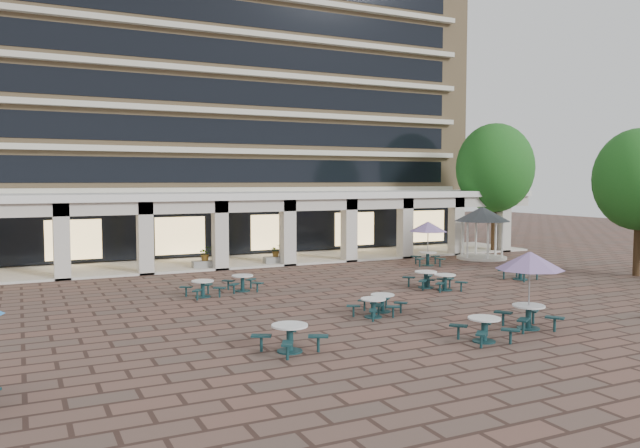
{
  "coord_description": "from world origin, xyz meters",
  "views": [
    {
      "loc": [
        -12.49,
        -22.24,
        5.14
      ],
      "look_at": [
        -0.27,
        3.0,
        3.18
      ],
      "focal_mm": 35.0,
      "sensor_mm": 36.0,
      "label": 1
    }
  ],
  "objects_px": {
    "picnic_table_1": "(484,327)",
    "gazebo": "(482,220)",
    "planter_right": "(276,257)",
    "picnic_table_2": "(373,306)",
    "planter_left": "(205,259)"
  },
  "relations": [
    {
      "from": "picnic_table_1",
      "to": "planter_right",
      "type": "distance_m",
      "value": 19.83
    },
    {
      "from": "gazebo",
      "to": "picnic_table_1",
      "type": "bearing_deg",
      "value": -130.14
    },
    {
      "from": "gazebo",
      "to": "planter_left",
      "type": "bearing_deg",
      "value": 169.95
    },
    {
      "from": "picnic_table_1",
      "to": "picnic_table_2",
      "type": "xyz_separation_m",
      "value": [
        -1.35,
        4.62,
        -0.04
      ]
    },
    {
      "from": "picnic_table_1",
      "to": "gazebo",
      "type": "xyz_separation_m",
      "value": [
        14.07,
        16.69,
        2.08
      ]
    },
    {
      "from": "picnic_table_2",
      "to": "planter_left",
      "type": "height_order",
      "value": "planter_left"
    },
    {
      "from": "gazebo",
      "to": "planter_left",
      "type": "distance_m",
      "value": 18.06
    },
    {
      "from": "picnic_table_1",
      "to": "gazebo",
      "type": "bearing_deg",
      "value": 51.47
    },
    {
      "from": "planter_right",
      "to": "planter_left",
      "type": "bearing_deg",
      "value": 180.0
    },
    {
      "from": "gazebo",
      "to": "planter_right",
      "type": "height_order",
      "value": "gazebo"
    },
    {
      "from": "picnic_table_2",
      "to": "gazebo",
      "type": "height_order",
      "value": "gazebo"
    },
    {
      "from": "picnic_table_1",
      "to": "planter_right",
      "type": "relative_size",
      "value": 1.19
    },
    {
      "from": "picnic_table_1",
      "to": "planter_left",
      "type": "relative_size",
      "value": 1.19
    },
    {
      "from": "picnic_table_1",
      "to": "planter_left",
      "type": "height_order",
      "value": "planter_left"
    },
    {
      "from": "planter_right",
      "to": "gazebo",
      "type": "bearing_deg",
      "value": -13.27
    }
  ]
}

